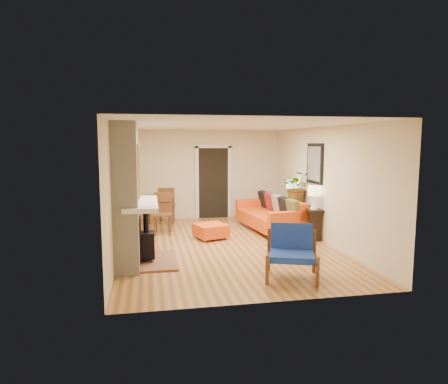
% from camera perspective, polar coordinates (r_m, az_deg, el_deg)
% --- Properties ---
extents(room_shell, '(6.50, 6.50, 6.50)m').
position_cam_1_polar(room_shell, '(11.34, 0.70, 2.03)').
color(room_shell, '#C9864D').
rests_on(room_shell, ground).
extents(fireplace, '(1.09, 1.68, 2.60)m').
position_cam_1_polar(fireplace, '(7.51, -13.40, -0.79)').
color(fireplace, white).
rests_on(fireplace, ground).
extents(sofa, '(1.28, 2.42, 0.91)m').
position_cam_1_polar(sofa, '(10.33, 6.87, -3.24)').
color(sofa, silver).
rests_on(sofa, ground).
extents(ottoman, '(0.85, 0.85, 0.34)m').
position_cam_1_polar(ottoman, '(9.41, -1.91, -5.47)').
color(ottoman, silver).
rests_on(ottoman, ground).
extents(blue_chair, '(1.05, 1.04, 0.87)m').
position_cam_1_polar(blue_chair, '(6.86, 9.66, -8.01)').
color(blue_chair, brown).
rests_on(blue_chair, ground).
extents(dining_table, '(0.94, 1.90, 1.01)m').
position_cam_1_polar(dining_table, '(10.60, -8.89, -1.59)').
color(dining_table, brown).
rests_on(dining_table, ground).
extents(console_table, '(0.34, 1.85, 0.72)m').
position_cam_1_polar(console_table, '(10.06, 11.06, -2.57)').
color(console_table, black).
rests_on(console_table, ground).
extents(lamp_near, '(0.30, 0.30, 0.54)m').
position_cam_1_polar(lamp_near, '(9.32, 12.80, -0.36)').
color(lamp_near, white).
rests_on(lamp_near, console_table).
extents(lamp_far, '(0.30, 0.30, 0.54)m').
position_cam_1_polar(lamp_far, '(10.66, 9.69, 0.63)').
color(lamp_far, white).
rests_on(lamp_far, console_table).
extents(houseplant, '(0.85, 0.77, 0.80)m').
position_cam_1_polar(houseplant, '(10.26, 10.45, 0.73)').
color(houseplant, '#1E5919').
rests_on(houseplant, console_table).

